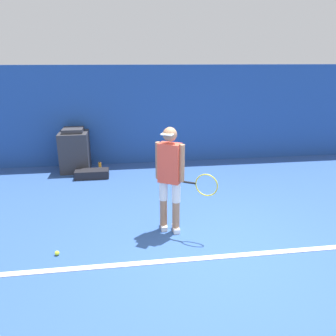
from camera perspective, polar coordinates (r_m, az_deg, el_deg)
name	(u,v)px	position (r m, az deg, el deg)	size (l,w,h in m)	color
ground_plane	(213,250)	(5.05, 7.83, -13.97)	(24.00, 24.00, 0.00)	#2D5193
back_wall	(169,115)	(8.84, 0.23, 9.23)	(24.00, 0.10, 2.56)	#234C99
court_baseline	(217,257)	(4.90, 8.46, -15.10)	(21.60, 0.10, 0.01)	white
tennis_player	(171,175)	(5.13, 0.48, -1.27)	(0.89, 0.59, 1.73)	#A37556
tennis_ball	(57,253)	(5.14, -18.76, -13.86)	(0.07, 0.07, 0.07)	#D1E533
covered_chair	(75,151)	(8.54, -15.92, 2.94)	(0.69, 0.73, 1.09)	#333338
equipment_bag	(92,174)	(8.01, -13.08, -0.98)	(0.79, 0.35, 0.19)	black
water_bottle	(100,166)	(8.49, -11.76, 0.27)	(0.07, 0.07, 0.23)	orange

